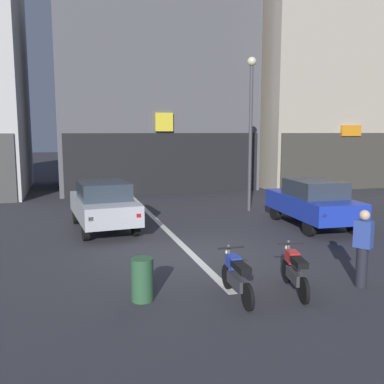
{
  "coord_description": "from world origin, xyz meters",
  "views": [
    {
      "loc": [
        -3.18,
        -10.71,
        3.31
      ],
      "look_at": [
        0.62,
        2.0,
        1.4
      ],
      "focal_mm": 39.78,
      "sensor_mm": 36.0,
      "label": 1
    }
  ],
  "objects_px": {
    "car_blue_parked_kerbside": "(313,201)",
    "trash_bin": "(142,279)",
    "motorcycle_red_row_left_mid": "(295,271)",
    "motorcycle_blue_row_leftmost": "(237,276)",
    "car_silver_crossing_near": "(103,204)",
    "street_lamp": "(251,118)",
    "person_by_motorcycles": "(363,248)"
  },
  "relations": [
    {
      "from": "car_blue_parked_kerbside",
      "to": "trash_bin",
      "type": "xyz_separation_m",
      "value": [
        -6.83,
        -4.81,
        -0.46
      ]
    },
    {
      "from": "motorcycle_red_row_left_mid",
      "to": "motorcycle_blue_row_leftmost",
      "type": "bearing_deg",
      "value": 178.33
    },
    {
      "from": "car_silver_crossing_near",
      "to": "motorcycle_blue_row_leftmost",
      "type": "height_order",
      "value": "car_silver_crossing_near"
    },
    {
      "from": "street_lamp",
      "to": "car_silver_crossing_near",
      "type": "bearing_deg",
      "value": -164.09
    },
    {
      "from": "person_by_motorcycles",
      "to": "car_blue_parked_kerbside",
      "type": "bearing_deg",
      "value": 67.74
    },
    {
      "from": "car_silver_crossing_near",
      "to": "car_blue_parked_kerbside",
      "type": "relative_size",
      "value": 1.01
    },
    {
      "from": "car_blue_parked_kerbside",
      "to": "trash_bin",
      "type": "relative_size",
      "value": 4.95
    },
    {
      "from": "car_silver_crossing_near",
      "to": "motorcycle_blue_row_leftmost",
      "type": "xyz_separation_m",
      "value": [
        1.99,
        -6.85,
        -0.43
      ]
    },
    {
      "from": "car_blue_parked_kerbside",
      "to": "person_by_motorcycles",
      "type": "relative_size",
      "value": 2.52
    },
    {
      "from": "car_blue_parked_kerbside",
      "to": "motorcycle_blue_row_leftmost",
      "type": "xyz_separation_m",
      "value": [
        -5.02,
        -5.25,
        -0.43
      ]
    },
    {
      "from": "street_lamp",
      "to": "person_by_motorcycles",
      "type": "distance_m",
      "value": 9.34
    },
    {
      "from": "person_by_motorcycles",
      "to": "motorcycle_red_row_left_mid",
      "type": "bearing_deg",
      "value": 175.64
    },
    {
      "from": "person_by_motorcycles",
      "to": "trash_bin",
      "type": "bearing_deg",
      "value": 172.64
    },
    {
      "from": "trash_bin",
      "to": "person_by_motorcycles",
      "type": "bearing_deg",
      "value": -7.36
    },
    {
      "from": "motorcycle_red_row_left_mid",
      "to": "person_by_motorcycles",
      "type": "bearing_deg",
      "value": -4.36
    },
    {
      "from": "car_silver_crossing_near",
      "to": "motorcycle_red_row_left_mid",
      "type": "distance_m",
      "value": 7.63
    },
    {
      "from": "street_lamp",
      "to": "motorcycle_red_row_left_mid",
      "type": "relative_size",
      "value": 3.79
    },
    {
      "from": "car_blue_parked_kerbside",
      "to": "person_by_motorcycles",
      "type": "height_order",
      "value": "person_by_motorcycles"
    },
    {
      "from": "car_silver_crossing_near",
      "to": "trash_bin",
      "type": "bearing_deg",
      "value": -88.4
    },
    {
      "from": "street_lamp",
      "to": "person_by_motorcycles",
      "type": "height_order",
      "value": "street_lamp"
    },
    {
      "from": "car_silver_crossing_near",
      "to": "trash_bin",
      "type": "xyz_separation_m",
      "value": [
        0.18,
        -6.41,
        -0.46
      ]
    },
    {
      "from": "trash_bin",
      "to": "car_blue_parked_kerbside",
      "type": "bearing_deg",
      "value": 35.12
    },
    {
      "from": "car_blue_parked_kerbside",
      "to": "motorcycle_blue_row_leftmost",
      "type": "height_order",
      "value": "car_blue_parked_kerbside"
    },
    {
      "from": "car_silver_crossing_near",
      "to": "car_blue_parked_kerbside",
      "type": "xyz_separation_m",
      "value": [
        7.01,
        -1.6,
        0.0
      ]
    },
    {
      "from": "car_silver_crossing_near",
      "to": "motorcycle_blue_row_leftmost",
      "type": "relative_size",
      "value": 2.53
    },
    {
      "from": "person_by_motorcycles",
      "to": "street_lamp",
      "type": "bearing_deg",
      "value": 81.38
    },
    {
      "from": "motorcycle_blue_row_leftmost",
      "to": "trash_bin",
      "type": "xyz_separation_m",
      "value": [
        -1.81,
        0.44,
        -0.03
      ]
    },
    {
      "from": "motorcycle_blue_row_leftmost",
      "to": "motorcycle_red_row_left_mid",
      "type": "height_order",
      "value": "same"
    },
    {
      "from": "car_silver_crossing_near",
      "to": "car_blue_parked_kerbside",
      "type": "distance_m",
      "value": 7.19
    },
    {
      "from": "motorcycle_blue_row_leftmost",
      "to": "trash_bin",
      "type": "distance_m",
      "value": 1.86
    },
    {
      "from": "person_by_motorcycles",
      "to": "car_silver_crossing_near",
      "type": "bearing_deg",
      "value": 124.43
    },
    {
      "from": "street_lamp",
      "to": "motorcycle_red_row_left_mid",
      "type": "height_order",
      "value": "street_lamp"
    }
  ]
}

